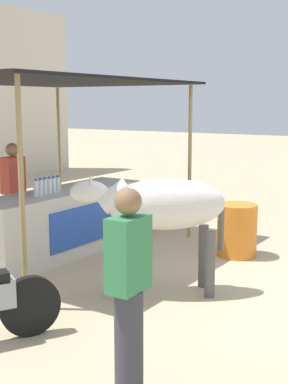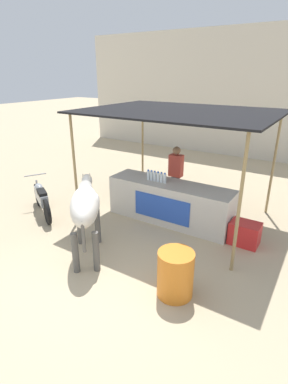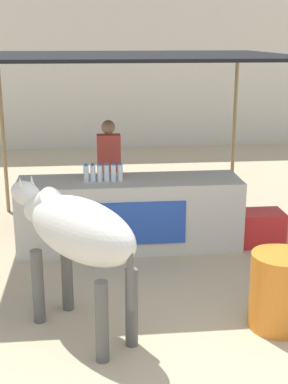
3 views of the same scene
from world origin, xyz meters
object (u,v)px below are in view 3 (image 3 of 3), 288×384
(stall_counter, at_px, (130,214))
(water_barrel, at_px, (279,291))
(cooler_box, at_px, (261,228))
(vendor_behind_counter, at_px, (109,174))
(cow, at_px, (77,232))

(stall_counter, xyz_separation_m, water_barrel, (1.31, -2.26, -0.09))
(cooler_box, bearing_deg, stall_counter, 176.95)
(vendor_behind_counter, height_order, cooler_box, vendor_behind_counter)
(water_barrel, bearing_deg, vendor_behind_counter, 117.20)
(stall_counter, bearing_deg, water_barrel, -59.98)
(stall_counter, relative_size, water_barrel, 3.86)
(water_barrel, distance_m, cow, 2.08)
(cooler_box, xyz_separation_m, cow, (-2.49, -2.03, 0.79))
(vendor_behind_counter, height_order, water_barrel, vendor_behind_counter)
(water_barrel, xyz_separation_m, cow, (-1.97, 0.13, 0.65))
(vendor_behind_counter, relative_size, water_barrel, 2.12)
(water_barrel, relative_size, cow, 0.47)
(vendor_behind_counter, bearing_deg, cow, -98.29)
(stall_counter, distance_m, vendor_behind_counter, 0.87)
(vendor_behind_counter, height_order, cow, vendor_behind_counter)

